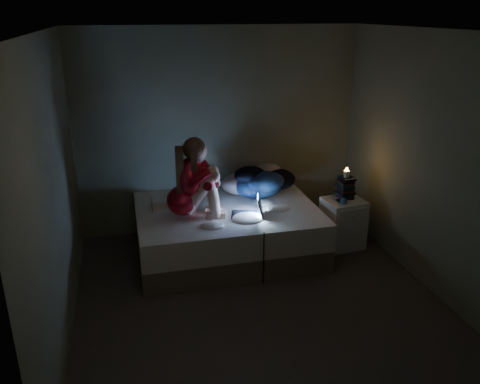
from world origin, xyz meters
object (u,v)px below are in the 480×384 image
object	(u,v)px
nightstand	(343,223)
candle	(346,173)
woman	(182,178)
laptop	(247,206)
bed	(227,230)
phone	(341,201)

from	to	relation	value
nightstand	candle	bearing A→B (deg)	58.51
woman	laptop	bearing A→B (deg)	-5.18
bed	laptop	bearing A→B (deg)	-59.59
bed	phone	world-z (taller)	phone
bed	nightstand	size ratio (longest dim) A/B	3.42
bed	phone	bearing A→B (deg)	-9.53
candle	woman	bearing A→B (deg)	-179.16
woman	candle	size ratio (longest dim) A/B	11.47
laptop	nightstand	distance (m)	1.31
phone	nightstand	bearing A→B (deg)	23.25
woman	phone	size ratio (longest dim) A/B	6.56
bed	laptop	size ratio (longest dim) A/B	5.92
woman	phone	xyz separation A→B (m)	(1.87, -0.09, -0.42)
bed	laptop	xyz separation A→B (m)	(0.17, -0.28, 0.41)
woman	candle	bearing A→B (deg)	7.76
nightstand	phone	world-z (taller)	phone
bed	candle	xyz separation A→B (m)	(1.45, -0.11, 0.64)
phone	candle	bearing A→B (deg)	40.94
laptop	nightstand	world-z (taller)	laptop
bed	candle	distance (m)	1.59
bed	phone	distance (m)	1.40
laptop	candle	bearing A→B (deg)	24.16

